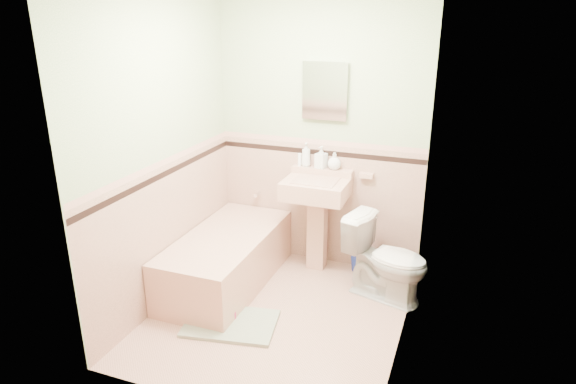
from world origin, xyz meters
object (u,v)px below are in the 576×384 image
(sink, at_px, (316,226))
(shoe, at_px, (225,315))
(soap_bottle_left, at_px, (306,155))
(toilet, at_px, (387,259))
(medicine_cabinet, at_px, (325,91))
(soap_bottle_mid, at_px, (321,157))
(bucket, at_px, (361,260))
(soap_bottle_right, at_px, (334,161))
(bathtub, at_px, (227,261))

(sink, relative_size, shoe, 5.73)
(soap_bottle_left, height_order, toilet, soap_bottle_left)
(sink, bearing_deg, soap_bottle_left, 132.22)
(medicine_cabinet, bearing_deg, toilet, -32.74)
(medicine_cabinet, bearing_deg, sink, -90.00)
(soap_bottle_mid, relative_size, toilet, 0.28)
(sink, relative_size, bucket, 4.28)
(soap_bottle_left, relative_size, soap_bottle_right, 1.43)
(medicine_cabinet, xyz_separation_m, soap_bottle_left, (-0.16, -0.03, -0.60))
(bathtub, xyz_separation_m, soap_bottle_right, (0.80, 0.71, 0.84))
(medicine_cabinet, relative_size, shoe, 3.15)
(bathtub, relative_size, soap_bottle_right, 9.36)
(toilet, bearing_deg, soap_bottle_mid, 74.93)
(toilet, xyz_separation_m, shoe, (-1.14, -0.83, -0.31))
(soap_bottle_left, relative_size, bucket, 1.06)
(bathtub, bearing_deg, sink, 37.93)
(soap_bottle_left, bearing_deg, medicine_cabinet, 10.41)
(sink, distance_m, shoe, 1.24)
(toilet, bearing_deg, bathtub, 116.39)
(bathtub, xyz_separation_m, sink, (0.68, 0.53, 0.23))
(sink, bearing_deg, medicine_cabinet, 90.00)
(medicine_cabinet, bearing_deg, soap_bottle_left, -169.59)
(soap_bottle_right, height_order, bucket, soap_bottle_right)
(bucket, bearing_deg, bathtub, -148.72)
(soap_bottle_left, bearing_deg, bucket, -3.82)
(shoe, bearing_deg, sink, 78.95)
(sink, height_order, toilet, sink)
(toilet, relative_size, bucket, 3.41)
(toilet, bearing_deg, bucket, 52.85)
(sink, relative_size, soap_bottle_mid, 4.41)
(bathtub, xyz_separation_m, medicine_cabinet, (0.68, 0.74, 1.47))
(shoe, bearing_deg, soap_bottle_mid, 82.23)
(medicine_cabinet, distance_m, toilet, 1.59)
(sink, distance_m, soap_bottle_left, 0.68)
(soap_bottle_right, xyz_separation_m, toilet, (0.61, -0.44, -0.70))
(bathtub, distance_m, soap_bottle_right, 1.36)
(bucket, bearing_deg, toilet, -52.65)
(sink, xyz_separation_m, toilet, (0.73, -0.26, -0.09))
(sink, xyz_separation_m, medicine_cabinet, (0.00, 0.21, 1.24))
(medicine_cabinet, xyz_separation_m, bucket, (0.42, -0.07, -1.59))
(sink, height_order, soap_bottle_left, soap_bottle_left)
(soap_bottle_left, bearing_deg, shoe, -101.04)
(sink, xyz_separation_m, shoe, (-0.41, -1.09, -0.40))
(bathtub, height_order, soap_bottle_right, soap_bottle_right)
(medicine_cabinet, distance_m, soap_bottle_right, 0.65)
(soap_bottle_left, xyz_separation_m, bucket, (0.59, -0.04, -0.99))
(sink, bearing_deg, soap_bottle_mid, 94.38)
(medicine_cabinet, height_order, shoe, medicine_cabinet)
(soap_bottle_mid, distance_m, bucket, 1.07)
(soap_bottle_left, relative_size, toilet, 0.31)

